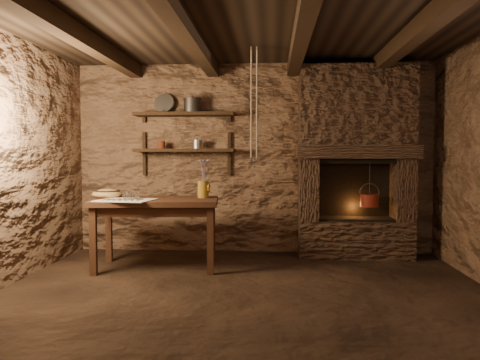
# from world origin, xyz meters

# --- Properties ---
(floor) EXTENTS (4.50, 4.50, 0.00)m
(floor) POSITION_xyz_m (0.00, 0.00, 0.00)
(floor) COLOR black
(floor) RESTS_ON ground
(back_wall) EXTENTS (4.50, 0.04, 2.40)m
(back_wall) POSITION_xyz_m (0.00, 2.00, 1.20)
(back_wall) COLOR brown
(back_wall) RESTS_ON floor
(front_wall) EXTENTS (4.50, 0.04, 2.40)m
(front_wall) POSITION_xyz_m (0.00, -2.00, 1.20)
(front_wall) COLOR brown
(front_wall) RESTS_ON floor
(ceiling) EXTENTS (4.50, 4.00, 0.04)m
(ceiling) POSITION_xyz_m (0.00, 0.00, 2.40)
(ceiling) COLOR black
(ceiling) RESTS_ON back_wall
(beam_far_left) EXTENTS (0.14, 3.95, 0.16)m
(beam_far_left) POSITION_xyz_m (-1.50, 0.00, 2.31)
(beam_far_left) COLOR black
(beam_far_left) RESTS_ON ceiling
(beam_mid_left) EXTENTS (0.14, 3.95, 0.16)m
(beam_mid_left) POSITION_xyz_m (-0.50, 0.00, 2.31)
(beam_mid_left) COLOR black
(beam_mid_left) RESTS_ON ceiling
(beam_mid_right) EXTENTS (0.14, 3.95, 0.16)m
(beam_mid_right) POSITION_xyz_m (0.50, 0.00, 2.31)
(beam_mid_right) COLOR black
(beam_mid_right) RESTS_ON ceiling
(beam_far_right) EXTENTS (0.14, 3.95, 0.16)m
(beam_far_right) POSITION_xyz_m (1.50, 0.00, 2.31)
(beam_far_right) COLOR black
(beam_far_right) RESTS_ON ceiling
(shelf_lower) EXTENTS (1.25, 0.30, 0.04)m
(shelf_lower) POSITION_xyz_m (-0.85, 1.84, 1.30)
(shelf_lower) COLOR black
(shelf_lower) RESTS_ON back_wall
(shelf_upper) EXTENTS (1.25, 0.30, 0.04)m
(shelf_upper) POSITION_xyz_m (-0.85, 1.84, 1.75)
(shelf_upper) COLOR black
(shelf_upper) RESTS_ON back_wall
(hearth) EXTENTS (1.43, 0.51, 2.30)m
(hearth) POSITION_xyz_m (1.25, 1.77, 1.23)
(hearth) COLOR #332319
(hearth) RESTS_ON floor
(work_table) EXTENTS (1.40, 0.88, 0.76)m
(work_table) POSITION_xyz_m (-1.02, 1.05, 0.41)
(work_table) COLOR black
(work_table) RESTS_ON floor
(linen_cloth) EXTENTS (0.61, 0.52, 0.01)m
(linen_cloth) POSITION_xyz_m (-1.29, 0.83, 0.77)
(linen_cloth) COLOR white
(linen_cloth) RESTS_ON work_table
(pewter_cutlery_row) EXTENTS (0.49, 0.24, 0.01)m
(pewter_cutlery_row) POSITION_xyz_m (-1.29, 0.81, 0.78)
(pewter_cutlery_row) COLOR gray
(pewter_cutlery_row) RESTS_ON linen_cloth
(drinking_glasses) EXTENTS (0.18, 0.05, 0.07)m
(drinking_glasses) POSITION_xyz_m (-1.27, 0.94, 0.81)
(drinking_glasses) COLOR white
(drinking_glasses) RESTS_ON linen_cloth
(stoneware_jug) EXTENTS (0.15, 0.14, 0.43)m
(stoneware_jug) POSITION_xyz_m (-0.52, 1.20, 0.95)
(stoneware_jug) COLOR #A77D20
(stoneware_jug) RESTS_ON work_table
(wooden_bowl) EXTENTS (0.41, 0.41, 0.12)m
(wooden_bowl) POSITION_xyz_m (-1.60, 1.14, 0.80)
(wooden_bowl) COLOR olive
(wooden_bowl) RESTS_ON work_table
(iron_stockpot) EXTENTS (0.26, 0.26, 0.16)m
(iron_stockpot) POSITION_xyz_m (-0.75, 1.84, 1.85)
(iron_stockpot) COLOR #2C2927
(iron_stockpot) RESTS_ON shelf_upper
(tin_pan) EXTENTS (0.27, 0.15, 0.26)m
(tin_pan) POSITION_xyz_m (-1.13, 1.94, 1.90)
(tin_pan) COLOR #9E9E99
(tin_pan) RESTS_ON shelf_upper
(small_kettle) EXTENTS (0.18, 0.15, 0.17)m
(small_kettle) POSITION_xyz_m (-0.69, 1.84, 1.37)
(small_kettle) COLOR #9E9E99
(small_kettle) RESTS_ON shelf_lower
(rusty_tin) EXTENTS (0.11, 0.11, 0.10)m
(rusty_tin) POSITION_xyz_m (-1.15, 1.84, 1.37)
(rusty_tin) COLOR #561E11
(rusty_tin) RESTS_ON shelf_lower
(red_pot) EXTENTS (0.24, 0.23, 0.54)m
(red_pot) POSITION_xyz_m (1.41, 1.72, 0.71)
(red_pot) COLOR maroon
(red_pot) RESTS_ON hearth
(hanging_ropes) EXTENTS (0.08, 0.08, 1.20)m
(hanging_ropes) POSITION_xyz_m (0.05, 1.05, 1.80)
(hanging_ropes) COLOR #C8B78D
(hanging_ropes) RESTS_ON ceiling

